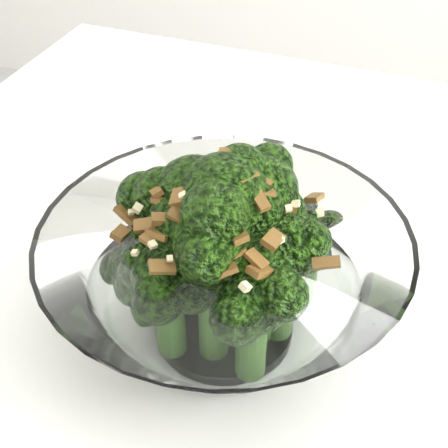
# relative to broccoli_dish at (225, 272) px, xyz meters

# --- Properties ---
(broccoli_dish) EXTENTS (0.25, 0.25, 0.15)m
(broccoli_dish) POSITION_rel_broccoli_dish_xyz_m (0.00, 0.00, 0.00)
(broccoli_dish) COLOR white
(broccoli_dish) RESTS_ON table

